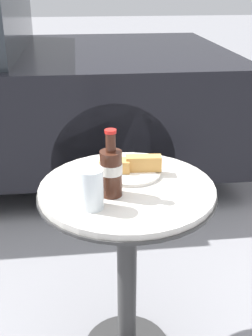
{
  "coord_description": "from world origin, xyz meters",
  "views": [
    {
      "loc": [
        -0.14,
        -1.19,
        1.33
      ],
      "look_at": [
        0.0,
        0.03,
        0.77
      ],
      "focal_mm": 45.0,
      "sensor_mm": 36.0,
      "label": 1
    }
  ],
  "objects_px": {
    "bistro_table": "(127,236)",
    "lunch_plate_near": "(130,169)",
    "drinking_glass": "(91,191)",
    "cola_bottle_left": "(111,170)"
  },
  "relations": [
    {
      "from": "drinking_glass",
      "to": "lunch_plate_near",
      "type": "distance_m",
      "value": 0.25
    },
    {
      "from": "bistro_table",
      "to": "lunch_plate_near",
      "type": "xyz_separation_m",
      "value": [
        0.02,
        0.09,
        0.21
      ]
    },
    {
      "from": "lunch_plate_near",
      "to": "drinking_glass",
      "type": "bearing_deg",
      "value": -123.12
    },
    {
      "from": "bistro_table",
      "to": "lunch_plate_near",
      "type": "height_order",
      "value": "lunch_plate_near"
    },
    {
      "from": "cola_bottle_left",
      "to": "bistro_table",
      "type": "bearing_deg",
      "value": 44.81
    },
    {
      "from": "cola_bottle_left",
      "to": "drinking_glass",
      "type": "relative_size",
      "value": 1.75
    },
    {
      "from": "bistro_table",
      "to": "lunch_plate_near",
      "type": "bearing_deg",
      "value": 76.16
    },
    {
      "from": "bistro_table",
      "to": "cola_bottle_left",
      "type": "height_order",
      "value": "cola_bottle_left"
    },
    {
      "from": "bistro_table",
      "to": "drinking_glass",
      "type": "relative_size",
      "value": 5.97
    },
    {
      "from": "drinking_glass",
      "to": "cola_bottle_left",
      "type": "bearing_deg",
      "value": 49.01
    }
  ]
}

